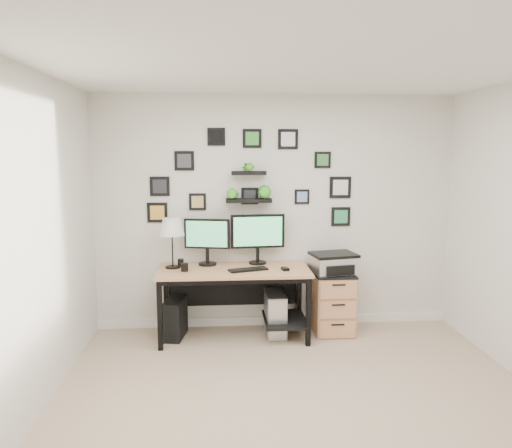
{
  "coord_description": "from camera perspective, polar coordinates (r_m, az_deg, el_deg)",
  "views": [
    {
      "loc": [
        -0.62,
        -3.51,
        2.0
      ],
      "look_at": [
        -0.23,
        1.83,
        1.2
      ],
      "focal_mm": 35.0,
      "sensor_mm": 36.0,
      "label": 1
    }
  ],
  "objects": [
    {
      "name": "mug",
      "position": [
        5.24,
        -8.17,
        -4.92
      ],
      "size": [
        0.08,
        0.08,
        0.08
      ],
      "primitive_type": "cylinder",
      "color": "black",
      "rests_on": "desk"
    },
    {
      "name": "desk",
      "position": [
        5.36,
        -2.17,
        -6.36
      ],
      "size": [
        1.6,
        0.7,
        0.75
      ],
      "color": "tan",
      "rests_on": "ground"
    },
    {
      "name": "pc_tower_grey",
      "position": [
        5.52,
        2.22,
        -10.2
      ],
      "size": [
        0.21,
        0.47,
        0.46
      ],
      "color": "gray",
      "rests_on": "ground"
    },
    {
      "name": "table_lamp",
      "position": [
        5.34,
        -9.59,
        -0.46
      ],
      "size": [
        0.26,
        0.26,
        0.54
      ],
      "color": "black",
      "rests_on": "desk"
    },
    {
      "name": "monitor_left",
      "position": [
        5.44,
        -5.62,
        -1.62
      ],
      "size": [
        0.5,
        0.23,
        0.51
      ],
      "color": "black",
      "rests_on": "desk"
    },
    {
      "name": "monitor_right",
      "position": [
        5.47,
        0.19,
        -1.23
      ],
      "size": [
        0.59,
        0.21,
        0.55
      ],
      "color": "black",
      "rests_on": "desk"
    },
    {
      "name": "pen_cup",
      "position": [
        5.45,
        -8.61,
        -4.41
      ],
      "size": [
        0.07,
        0.07,
        0.08
      ],
      "primitive_type": "cylinder",
      "color": "black",
      "rests_on": "desk"
    },
    {
      "name": "mouse",
      "position": [
        5.25,
        3.34,
        -5.14
      ],
      "size": [
        0.08,
        0.11,
        0.03
      ],
      "primitive_type": "cube",
      "rotation": [
        0.0,
        0.0,
        0.24
      ],
      "color": "black",
      "rests_on": "desk"
    },
    {
      "name": "room",
      "position": [
        5.87,
        2.13,
        -10.93
      ],
      "size": [
        4.0,
        4.0,
        4.0
      ],
      "color": "tan",
      "rests_on": "ground"
    },
    {
      "name": "pc_tower_black",
      "position": [
        5.52,
        -9.23,
        -10.58
      ],
      "size": [
        0.25,
        0.44,
        0.42
      ],
      "primitive_type": "cube",
      "rotation": [
        0.0,
        0.0,
        -0.16
      ],
      "color": "black",
      "rests_on": "ground"
    },
    {
      "name": "keyboard",
      "position": [
        5.23,
        -0.92,
        -5.23
      ],
      "size": [
        0.43,
        0.25,
        0.02
      ],
      "primitive_type": "cube",
      "rotation": [
        0.0,
        0.0,
        0.3
      ],
      "color": "black",
      "rests_on": "desk"
    },
    {
      "name": "wall_decor",
      "position": [
        5.47,
        -0.64,
        4.89
      ],
      "size": [
        2.27,
        0.18,
        1.09
      ],
      "color": "black",
      "rests_on": "ground"
    },
    {
      "name": "file_cabinet",
      "position": [
        5.63,
        8.75,
        -8.8
      ],
      "size": [
        0.43,
        0.53,
        0.67
      ],
      "color": "tan",
      "rests_on": "ground"
    },
    {
      "name": "printer",
      "position": [
        5.52,
        8.85,
        -4.41
      ],
      "size": [
        0.53,
        0.45,
        0.21
      ],
      "color": "silver",
      "rests_on": "file_cabinet"
    }
  ]
}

